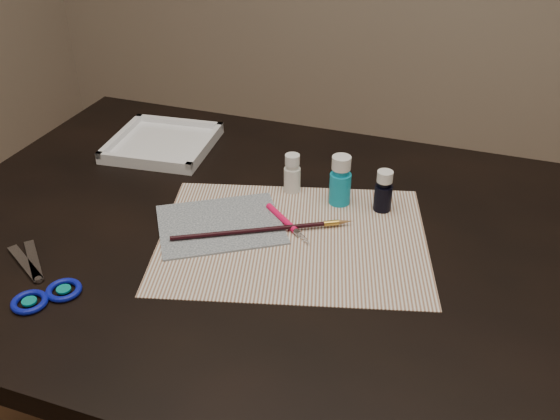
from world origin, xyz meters
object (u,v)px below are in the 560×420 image
(scissors, at_px, (30,275))
(palette_tray, at_px, (163,143))
(paint_bottle_cyan, at_px, (340,180))
(paint_bottle_navy, at_px, (384,191))
(paper, at_px, (293,238))
(paint_bottle_white, at_px, (292,173))
(canvas, at_px, (220,224))

(scissors, xyz_separation_m, palette_tray, (-0.02, 0.48, 0.01))
(paint_bottle_cyan, xyz_separation_m, paint_bottle_navy, (0.08, 0.00, -0.01))
(paint_bottle_navy, distance_m, scissors, 0.62)
(palette_tray, bearing_deg, paint_bottle_cyan, -12.68)
(palette_tray, bearing_deg, paper, -31.88)
(paint_bottle_cyan, height_order, palette_tray, paint_bottle_cyan)
(paint_bottle_cyan, distance_m, scissors, 0.56)
(palette_tray, bearing_deg, scissors, -87.14)
(paper, height_order, paint_bottle_white, paint_bottle_white)
(paint_bottle_cyan, bearing_deg, paint_bottle_white, 172.51)
(paint_bottle_white, distance_m, paint_bottle_cyan, 0.10)
(paint_bottle_cyan, height_order, paint_bottle_navy, paint_bottle_cyan)
(paint_bottle_cyan, bearing_deg, paint_bottle_navy, 1.95)
(scissors, distance_m, palette_tray, 0.48)
(palette_tray, bearing_deg, canvas, -44.54)
(paint_bottle_navy, bearing_deg, paper, -131.31)
(paper, xyz_separation_m, paint_bottle_navy, (0.13, 0.14, 0.04))
(scissors, height_order, palette_tray, palette_tray)
(paint_bottle_cyan, bearing_deg, paper, -107.86)
(paint_bottle_cyan, relative_size, scissors, 0.46)
(paint_bottle_cyan, xyz_separation_m, scissors, (-0.41, -0.39, -0.04))
(canvas, xyz_separation_m, scissors, (-0.22, -0.24, 0.00))
(paper, bearing_deg, paint_bottle_cyan, 72.14)
(paper, relative_size, paint_bottle_cyan, 4.69)
(paper, xyz_separation_m, palette_tray, (-0.38, 0.24, 0.01))
(paint_bottle_cyan, height_order, scissors, paint_bottle_cyan)
(scissors, bearing_deg, paint_bottle_navy, -110.91)
(paint_bottle_navy, bearing_deg, paint_bottle_white, 176.75)
(paint_bottle_cyan, bearing_deg, canvas, -140.82)
(paint_bottle_navy, xyz_separation_m, scissors, (-0.49, -0.39, -0.04))
(paper, height_order, canvas, canvas)
(canvas, xyz_separation_m, paint_bottle_white, (0.08, 0.16, 0.04))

